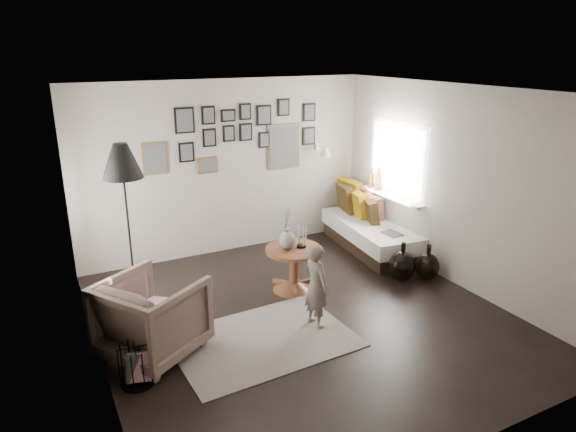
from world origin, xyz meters
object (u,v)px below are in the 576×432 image
daybed (368,229)px  demijohn_large (402,266)px  child (316,286)px  demijohn_small (427,266)px  magazine_basket (137,365)px  armchair (152,317)px  vase (288,237)px  floor_lamp (122,167)px  pedestal_table (294,270)px

daybed → demijohn_large: daybed is taller
child → demijohn_large: bearing=-83.0°
demijohn_large → demijohn_small: size_ratio=1.10×
magazine_basket → armchair: bearing=58.2°
vase → demijohn_large: (1.50, -0.46, -0.53)m
armchair → magazine_basket: bearing=115.8°
vase → demijohn_large: size_ratio=0.96×
armchair → demijohn_large: size_ratio=1.67×
demijohn_small → floor_lamp: bearing=163.2°
magazine_basket → vase: bearing=26.6°
demijohn_large → magazine_basket: bearing=-170.4°
floor_lamp → pedestal_table: bearing=-16.0°
pedestal_table → child: 0.97m
floor_lamp → demijohn_small: size_ratio=4.00×
armchair → floor_lamp: (0.05, 1.18, 1.31)m
daybed → child: size_ratio=2.04×
vase → floor_lamp: floor_lamp is taller
pedestal_table → child: (-0.21, -0.92, 0.23)m
demijohn_small → pedestal_table: bearing=162.3°
daybed → floor_lamp: floor_lamp is taller
magazine_basket → demijohn_small: demijohn_small is taller
vase → demijohn_large: bearing=-17.1°
demijohn_small → armchair: bearing=-179.0°
floor_lamp → child: (1.71, -1.47, -1.23)m
armchair → vase: bearing=-103.5°
daybed → demijohn_small: size_ratio=4.03×
pedestal_table → daybed: daybed is taller
pedestal_table → vase: (-0.08, 0.02, 0.47)m
demijohn_large → demijohn_small: bearing=-19.3°
magazine_basket → demijohn_large: demijohn_large is taller
child → daybed: bearing=-58.2°
magazine_basket → child: child is taller
floor_lamp → magazine_basket: 2.25m
vase → magazine_basket: (-2.16, -1.08, -0.55)m
daybed → demijohn_small: bearing=-83.2°
magazine_basket → demijohn_large: size_ratio=0.70×
vase → child: (-0.13, -0.94, -0.25)m
daybed → child: child is taller
floor_lamp → armchair: bearing=-92.3°
pedestal_table → magazine_basket: size_ratio=1.90×
armchair → child: size_ratio=0.93×
daybed → floor_lamp: bearing=-170.1°
pedestal_table → armchair: bearing=-162.3°
magazine_basket → demijohn_small: (4.00, 0.50, -0.00)m
daybed → demijohn_small: daybed is taller
demijohn_small → vase: bearing=162.5°
armchair → daybed: bearing=-101.5°
daybed → magazine_basket: size_ratio=5.21×
magazine_basket → demijohn_small: 4.03m
floor_lamp → vase: bearing=-16.0°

